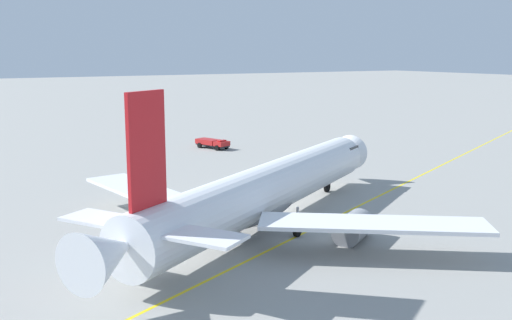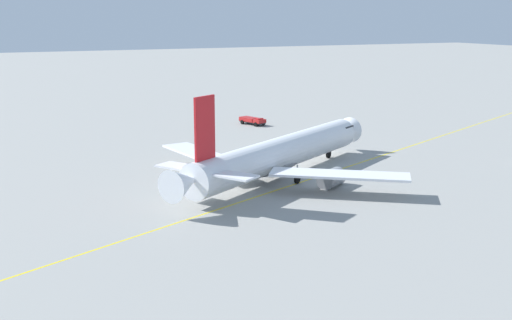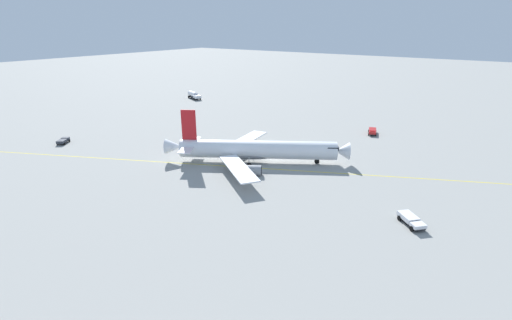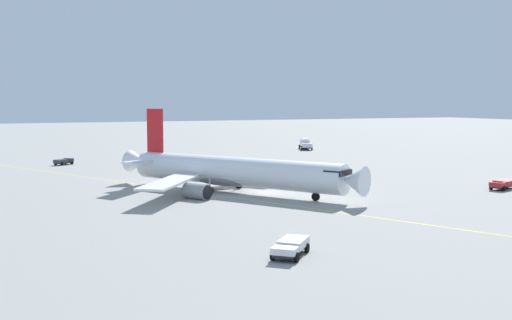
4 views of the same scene
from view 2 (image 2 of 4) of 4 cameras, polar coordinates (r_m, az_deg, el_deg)
name	(u,v)px [view 2 (image 2 of 4)]	position (r m, az deg, el deg)	size (l,w,h in m)	color
ground_plane	(276,168)	(85.37, 1.74, -0.75)	(600.00, 600.00, 0.00)	gray
airliner_main	(278,155)	(79.89, 1.99, 0.41)	(30.71, 36.53, 11.82)	white
ops_pickup_truck	(252,120)	(119.34, -0.32, 3.52)	(5.71, 3.55, 1.41)	#232326
taxiway_centreline	(315,177)	(80.94, 5.25, -1.54)	(62.85, 134.19, 0.01)	yellow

